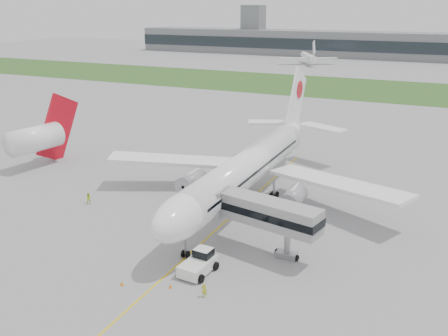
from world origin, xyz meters
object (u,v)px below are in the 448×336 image
at_px(airliner, 250,165).
at_px(ground_crew_near, 204,290).
at_px(pushback_tug, 199,263).
at_px(jet_bridge, 256,211).
at_px(neighbor_aircraft, 38,138).

height_order(airliner, ground_crew_near, airliner).
height_order(pushback_tug, ground_crew_near, pushback_tug).
distance_m(jet_bridge, neighbor_aircraft, 50.67).
relative_size(pushback_tug, jet_bridge, 0.32).
xyz_separation_m(ground_crew_near, neighbor_aircraft, (-47.51, 26.33, 4.54)).
bearing_deg(ground_crew_near, airliner, -98.75).
bearing_deg(airliner, neighbor_aircraft, -179.97).
relative_size(airliner, ground_crew_near, 34.15).
bearing_deg(pushback_tug, jet_bridge, 67.02).
xyz_separation_m(pushback_tug, neighbor_aircraft, (-44.68, 22.01, 4.22)).
bearing_deg(neighbor_aircraft, ground_crew_near, -20.22).
distance_m(pushback_tug, neighbor_aircraft, 49.98).
distance_m(pushback_tug, jet_bridge, 9.30).
xyz_separation_m(pushback_tug, jet_bridge, (3.84, 7.41, 4.10)).
relative_size(jet_bridge, ground_crew_near, 9.79).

